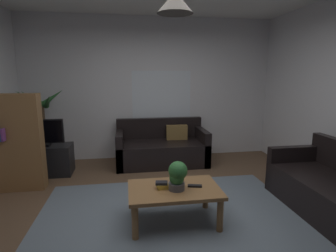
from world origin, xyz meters
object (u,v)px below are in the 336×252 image
tv (41,133)px  pendant_lamp (175,2)px  potted_palm_corner (44,132)px  bookshelf_corner (16,143)px  remote_on_table_0 (195,186)px  tv_stand (44,160)px  couch_under_window (162,149)px  coffee_table (174,193)px  book_on_table_1 (162,185)px  book_on_table_0 (163,187)px  book_on_table_2 (162,183)px  couch_right_side (333,191)px  potted_plant_on_table (177,175)px

tv → pendant_lamp: bearing=-43.0°
potted_palm_corner → bookshelf_corner: 0.97m
remote_on_table_0 → tv_stand: size_ratio=0.18×
couch_under_window → pendant_lamp: size_ratio=3.38×
coffee_table → tv_stand: (-1.89, 1.78, -0.10)m
potted_palm_corner → pendant_lamp: size_ratio=2.95×
book_on_table_1 → remote_on_table_0: book_on_table_1 is taller
book_on_table_1 → book_on_table_0: bearing=21.9°
coffee_table → potted_palm_corner: size_ratio=0.70×
book_on_table_2 → tv_stand: 2.50m
book_on_table_1 → bookshelf_corner: bearing=148.0°
coffee_table → tv: size_ratio=1.45×
book_on_table_0 → book_on_table_2: book_on_table_2 is taller
book_on_table_1 → tv_stand: tv_stand is taller
coffee_table → book_on_table_0: 0.15m
bookshelf_corner → tv_stand: bearing=71.7°
book_on_table_0 → tv: tv is taller
tv_stand → pendant_lamp: 3.34m
coffee_table → book_on_table_2: book_on_table_2 is taller
couch_right_side → book_on_table_2: 2.09m
potted_plant_on_table → tv_stand: (-1.91, 1.82, -0.33)m
bookshelf_corner → pendant_lamp: 2.92m
bookshelf_corner → couch_under_window: bearing=20.8°
pendant_lamp → coffee_table: bearing=180.0°
pendant_lamp → bookshelf_corner: bearing=149.5°
tv → bookshelf_corner: 0.57m
couch_right_side → couch_under_window: bearing=-140.0°
remote_on_table_0 → bookshelf_corner: 2.63m
coffee_table → book_on_table_0: book_on_table_0 is taller
remote_on_table_0 → couch_right_side: bearing=100.9°
tv_stand → pendant_lamp: pendant_lamp is taller
couch_under_window → coffee_table: 2.06m
remote_on_table_0 → potted_plant_on_table: potted_plant_on_table is taller
coffee_table → book_on_table_1: (-0.14, 0.01, 0.10)m
tv → pendant_lamp: pendant_lamp is taller
potted_palm_corner → remote_on_table_0: bearing=-44.9°
couch_right_side → book_on_table_0: couch_right_side is taller
coffee_table → tv_stand: bearing=136.7°
coffee_table → potted_palm_corner: bearing=132.0°
remote_on_table_0 → potted_plant_on_table: bearing=-66.0°
book_on_table_2 → potted_palm_corner: bearing=130.0°
couch_right_side → tv: 4.27m
book_on_table_2 → remote_on_table_0: (0.38, -0.02, -0.05)m
book_on_table_0 → tv: 2.50m
book_on_table_2 → book_on_table_0: bearing=23.7°
book_on_table_1 → potted_palm_corner: (-1.82, 2.16, 0.21)m
coffee_table → potted_plant_on_table: bearing=-58.7°
coffee_table → bookshelf_corner: size_ratio=0.73×
couch_under_window → remote_on_table_0: 2.07m
couch_right_side → book_on_table_1: (-2.07, 0.10, 0.18)m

